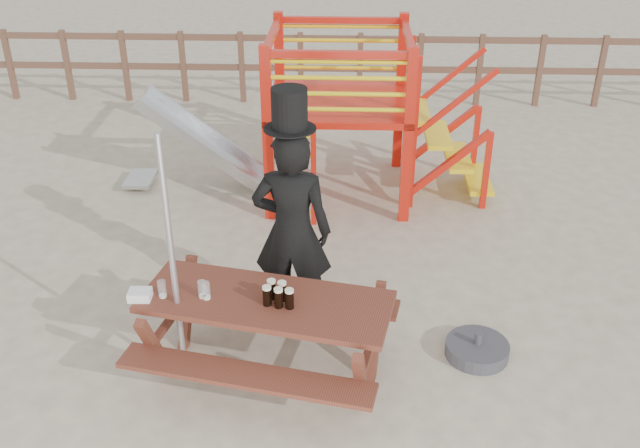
% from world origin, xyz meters
% --- Properties ---
extents(ground, '(60.00, 60.00, 0.00)m').
position_xyz_m(ground, '(0.00, 0.00, 0.00)').
color(ground, beige).
rests_on(ground, ground).
extents(back_fence, '(15.09, 0.09, 1.20)m').
position_xyz_m(back_fence, '(0.00, 7.00, 0.74)').
color(back_fence, brown).
rests_on(back_fence, ground).
extents(playground_fort, '(4.71, 1.84, 2.10)m').
position_xyz_m(playground_fort, '(0.12, 3.58, 1.07)').
color(playground_fort, red).
rests_on(playground_fort, ground).
extents(picnic_table, '(2.27, 1.78, 0.79)m').
position_xyz_m(picnic_table, '(-0.33, -0.06, 0.50)').
color(picnic_table, maroon).
rests_on(picnic_table, ground).
extents(man_with_hat, '(0.75, 0.52, 2.30)m').
position_xyz_m(man_with_hat, '(-0.17, 0.72, 1.03)').
color(man_with_hat, black).
rests_on(man_with_hat, ground).
extents(metal_pole, '(0.05, 0.05, 2.23)m').
position_xyz_m(metal_pole, '(-1.03, -0.13, 1.12)').
color(metal_pole, '#B2B2B7').
rests_on(metal_pole, ground).
extents(parasol_base, '(0.56, 0.56, 0.24)m').
position_xyz_m(parasol_base, '(1.50, 0.27, 0.07)').
color(parasol_base, '#3A3A3F').
rests_on(parasol_base, ground).
extents(paper_bag, '(0.18, 0.15, 0.08)m').
position_xyz_m(paper_bag, '(-1.34, -0.10, 0.83)').
color(paper_bag, white).
rests_on(paper_bag, picnic_table).
extents(stout_pints, '(0.25, 0.20, 0.17)m').
position_xyz_m(stout_pints, '(-0.22, -0.11, 0.87)').
color(stout_pints, black).
rests_on(stout_pints, picnic_table).
extents(empty_glasses, '(0.43, 0.09, 0.15)m').
position_xyz_m(empty_glasses, '(-0.94, -0.06, 0.85)').
color(empty_glasses, silver).
rests_on(empty_glasses, picnic_table).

